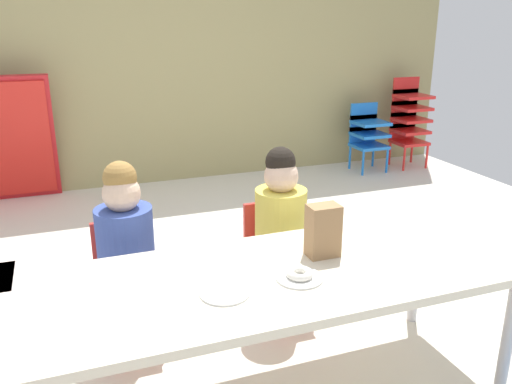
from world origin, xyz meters
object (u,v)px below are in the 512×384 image
(seated_child_near_camera, at_px, (125,240))
(seated_child_middle_seat, at_px, (280,218))
(kid_chair_blue_stack, at_px, (368,132))
(craft_table, at_px, (282,282))
(paper_bag_brown, at_px, (323,231))
(donut_powdered_on_plate, at_px, (300,273))
(paper_plate_center_table, at_px, (225,293))
(kid_chair_red_stack, at_px, (409,117))
(paper_plate_near_edge, at_px, (300,278))

(seated_child_near_camera, relative_size, seated_child_middle_seat, 1.00)
(kid_chair_blue_stack, bearing_deg, craft_table, -126.94)
(paper_bag_brown, relative_size, donut_powdered_on_plate, 2.14)
(paper_plate_center_table, bearing_deg, seated_child_middle_seat, 53.83)
(paper_bag_brown, xyz_separation_m, paper_plate_center_table, (-0.48, -0.17, -0.11))
(kid_chair_blue_stack, distance_m, donut_powdered_on_plate, 3.68)
(kid_chair_red_stack, bearing_deg, donut_powdered_on_plate, -131.43)
(seated_child_near_camera, distance_m, paper_bag_brown, 0.91)
(seated_child_near_camera, relative_size, kid_chair_red_stack, 1.00)
(craft_table, height_order, paper_plate_center_table, paper_plate_center_table)
(craft_table, xyz_separation_m, paper_plate_center_table, (-0.26, -0.09, 0.05))
(kid_chair_blue_stack, xyz_separation_m, paper_plate_near_edge, (-2.15, -2.98, 0.19))
(donut_powdered_on_plate, bearing_deg, seated_child_middle_seat, 73.18)
(donut_powdered_on_plate, bearing_deg, seated_child_near_camera, 129.84)
(seated_child_near_camera, bearing_deg, seated_child_middle_seat, -0.00)
(kid_chair_blue_stack, xyz_separation_m, kid_chair_red_stack, (0.49, 0.00, 0.12))
(seated_child_middle_seat, height_order, donut_powdered_on_plate, seated_child_middle_seat)
(seated_child_near_camera, distance_m, donut_powdered_on_plate, 0.88)
(donut_powdered_on_plate, bearing_deg, craft_table, 114.15)
(seated_child_middle_seat, bearing_deg, kid_chair_blue_stack, 49.90)
(paper_bag_brown, height_order, donut_powdered_on_plate, paper_bag_brown)
(craft_table, distance_m, kid_chair_blue_stack, 3.64)
(paper_plate_near_edge, distance_m, paper_plate_center_table, 0.30)
(kid_chair_blue_stack, bearing_deg, seated_child_middle_seat, -130.10)
(craft_table, relative_size, paper_plate_center_table, 10.67)
(craft_table, distance_m, paper_plate_center_table, 0.28)
(seated_child_near_camera, relative_size, paper_bag_brown, 4.17)
(seated_child_near_camera, xyz_separation_m, paper_plate_center_table, (0.26, -0.69, 0.03))
(seated_child_middle_seat, height_order, kid_chair_blue_stack, seated_child_middle_seat)
(craft_table, xyz_separation_m, seated_child_near_camera, (-0.53, 0.60, 0.02))
(seated_child_near_camera, xyz_separation_m, donut_powdered_on_plate, (0.56, -0.68, 0.05))
(paper_plate_near_edge, bearing_deg, seated_child_middle_seat, 73.18)
(seated_child_near_camera, xyz_separation_m, paper_plate_near_edge, (0.56, -0.68, 0.03))
(seated_child_near_camera, height_order, kid_chair_red_stack, seated_child_near_camera)
(kid_chair_blue_stack, bearing_deg, seated_child_near_camera, -139.60)
(kid_chair_red_stack, distance_m, paper_bag_brown, 3.75)
(kid_chair_red_stack, xyz_separation_m, donut_powdered_on_plate, (-2.63, -2.99, 0.09))
(paper_bag_brown, bearing_deg, kid_chair_blue_stack, 55.09)
(kid_chair_blue_stack, bearing_deg, donut_powdered_on_plate, -125.75)
(craft_table, bearing_deg, seated_child_middle_seat, 68.07)
(seated_child_middle_seat, height_order, paper_plate_center_table, seated_child_middle_seat)
(seated_child_middle_seat, bearing_deg, paper_bag_brown, -93.12)
(kid_chair_blue_stack, relative_size, paper_bag_brown, 3.09)
(paper_bag_brown, bearing_deg, paper_plate_center_table, -160.15)
(craft_table, height_order, paper_bag_brown, paper_bag_brown)
(seated_child_middle_seat, relative_size, paper_plate_center_table, 5.10)
(paper_bag_brown, bearing_deg, kid_chair_red_stack, 48.99)
(kid_chair_blue_stack, distance_m, paper_plate_near_edge, 3.68)
(seated_child_middle_seat, distance_m, paper_plate_near_edge, 0.71)
(kid_chair_red_stack, distance_m, paper_plate_center_table, 4.20)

